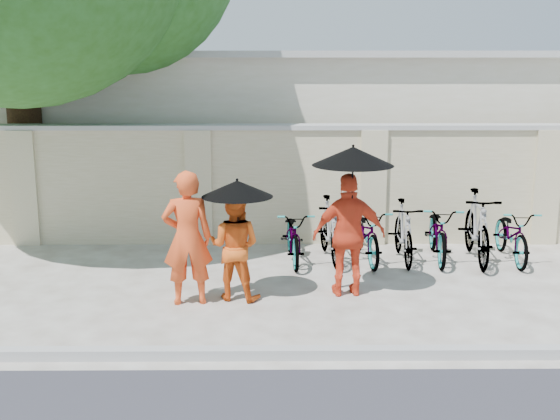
{
  "coord_description": "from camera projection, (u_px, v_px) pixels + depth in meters",
  "views": [
    {
      "loc": [
        0.3,
        -8.82,
        3.22
      ],
      "look_at": [
        0.38,
        0.84,
        1.1
      ],
      "focal_mm": 45.0,
      "sensor_mm": 36.0,
      "label": 1
    }
  ],
  "objects": [
    {
      "name": "ground",
      "position": [
        252.0,
        304.0,
        9.3
      ],
      "size": [
        80.0,
        80.0,
        0.0
      ],
      "primitive_type": "plane",
      "color": "beige"
    },
    {
      "name": "parasol_center",
      "position": [
        237.0,
        189.0,
        9.14
      ],
      "size": [
        0.94,
        0.94,
        0.81
      ],
      "color": "black",
      "rests_on": "ground"
    },
    {
      "name": "monk_right",
      "position": [
        349.0,
        235.0,
        9.52
      ],
      "size": [
        1.02,
        0.49,
        1.7
      ],
      "primitive_type": "imported",
      "rotation": [
        0.0,
        0.0,
        3.22
      ],
      "color": "#E64221",
      "rests_on": "ground"
    },
    {
      "name": "monk_center",
      "position": [
        235.0,
        246.0,
        9.39
      ],
      "size": [
        0.84,
        0.73,
        1.47
      ],
      "primitive_type": "imported",
      "rotation": [
        0.0,
        0.0,
        2.86
      ],
      "color": "#E55B18",
      "rests_on": "ground"
    },
    {
      "name": "bike_0",
      "position": [
        294.0,
        236.0,
        11.16
      ],
      "size": [
        0.67,
        1.67,
        0.86
      ],
      "primitive_type": "imported",
      "rotation": [
        0.0,
        0.0,
        0.06
      ],
      "color": "gray",
      "rests_on": "ground"
    },
    {
      "name": "bike_3",
      "position": [
        403.0,
        232.0,
        11.16
      ],
      "size": [
        0.49,
        1.63,
        0.97
      ],
      "primitive_type": "imported",
      "rotation": [
        0.0,
        0.0,
        -0.02
      ],
      "color": "gray",
      "rests_on": "ground"
    },
    {
      "name": "bike_2",
      "position": [
        366.0,
        234.0,
        11.2
      ],
      "size": [
        0.76,
        1.73,
        0.88
      ],
      "primitive_type": "imported",
      "rotation": [
        0.0,
        0.0,
        0.1
      ],
      "color": "gray",
      "rests_on": "ground"
    },
    {
      "name": "bike_1",
      "position": [
        330.0,
        229.0,
        11.24
      ],
      "size": [
        0.65,
        1.72,
        1.01
      ],
      "primitive_type": "imported",
      "rotation": [
        0.0,
        0.0,
        0.1
      ],
      "color": "gray",
      "rests_on": "ground"
    },
    {
      "name": "building_behind",
      "position": [
        349.0,
        130.0,
        15.81
      ],
      "size": [
        14.0,
        6.0,
        3.2
      ],
      "primitive_type": "cube",
      "color": "silver",
      "rests_on": "ground"
    },
    {
      "name": "monk_left",
      "position": [
        187.0,
        238.0,
        9.18
      ],
      "size": [
        0.72,
        0.53,
        1.79
      ],
      "primitive_type": "imported",
      "rotation": [
        0.0,
        0.0,
        3.31
      ],
      "color": "#F85120",
      "rests_on": "ground"
    },
    {
      "name": "bike_4",
      "position": [
        439.0,
        232.0,
        11.26
      ],
      "size": [
        0.78,
        1.8,
        0.92
      ],
      "primitive_type": "imported",
      "rotation": [
        0.0,
        0.0,
        -0.1
      ],
      "color": "gray",
      "rests_on": "ground"
    },
    {
      "name": "bike_5",
      "position": [
        477.0,
        227.0,
        11.15
      ],
      "size": [
        0.7,
        1.92,
        1.13
      ],
      "primitive_type": "imported",
      "rotation": [
        0.0,
        0.0,
        -0.09
      ],
      "color": "gray",
      "rests_on": "ground"
    },
    {
      "name": "kerb",
      "position": [
        247.0,
        353.0,
        7.63
      ],
      "size": [
        40.0,
        0.16,
        0.12
      ],
      "primitive_type": "cube",
      "color": "#A4A4A4",
      "rests_on": "ground"
    },
    {
      "name": "compound_wall",
      "position": [
        314.0,
        187.0,
        12.22
      ],
      "size": [
        20.0,
        0.3,
        2.0
      ],
      "primitive_type": "cube",
      "color": "beige",
      "rests_on": "ground"
    },
    {
      "name": "parasol_right",
      "position": [
        353.0,
        156.0,
        9.21
      ],
      "size": [
        1.08,
        1.08,
        1.1
      ],
      "color": "black",
      "rests_on": "ground"
    },
    {
      "name": "bike_6",
      "position": [
        512.0,
        234.0,
        11.22
      ],
      "size": [
        0.63,
        1.67,
        0.87
      ],
      "primitive_type": "imported",
      "rotation": [
        0.0,
        0.0,
        -0.03
      ],
      "color": "gray",
      "rests_on": "ground"
    }
  ]
}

